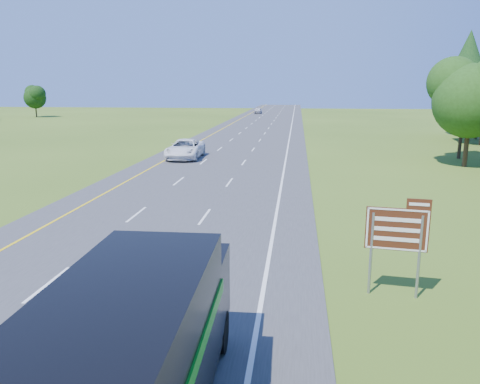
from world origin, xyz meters
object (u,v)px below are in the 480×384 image
at_px(far_car, 258,111).
at_px(exit_sign, 398,233).
at_px(white_suv, 185,149).
at_px(horse_truck, 141,351).

xyz_separation_m(far_car, exit_sign, (13.26, -105.81, 1.32)).
bearing_deg(exit_sign, white_suv, 123.05).
bearing_deg(far_car, white_suv, -87.44).
distance_m(horse_truck, exit_sign, 9.27).
relative_size(horse_truck, exit_sign, 2.40).
bearing_deg(exit_sign, far_car, 104.49).
height_order(horse_truck, far_car, horse_truck).
bearing_deg(far_car, exit_sign, -80.02).
xyz_separation_m(horse_truck, exit_sign, (5.96, 7.09, 0.24)).
bearing_deg(horse_truck, exit_sign, 48.55).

